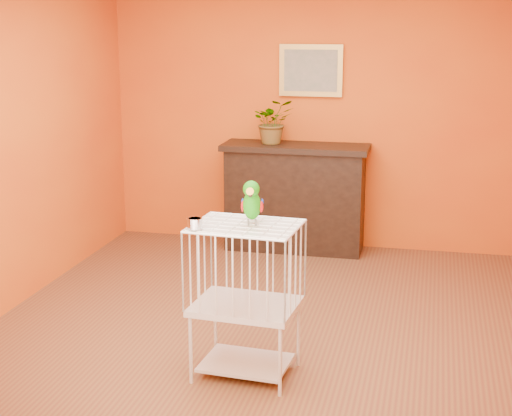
# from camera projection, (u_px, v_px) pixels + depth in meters

# --- Properties ---
(ground) EXTENTS (4.50, 4.50, 0.00)m
(ground) POSITION_uv_depth(u_px,v_px,m) (261.00, 325.00, 5.92)
(ground) COLOR brown
(ground) RESTS_ON ground
(room_shell) EXTENTS (4.50, 4.50, 4.50)m
(room_shell) POSITION_uv_depth(u_px,v_px,m) (261.00, 115.00, 5.54)
(room_shell) COLOR #D65E14
(room_shell) RESTS_ON ground
(console_cabinet) EXTENTS (1.42, 0.51, 1.05)m
(console_cabinet) POSITION_uv_depth(u_px,v_px,m) (295.00, 197.00, 7.71)
(console_cabinet) COLOR black
(console_cabinet) RESTS_ON ground
(potted_plant) EXTENTS (0.53, 0.55, 0.34)m
(potted_plant) POSITION_uv_depth(u_px,v_px,m) (273.00, 126.00, 7.60)
(potted_plant) COLOR #26722D
(potted_plant) RESTS_ON console_cabinet
(framed_picture) EXTENTS (0.62, 0.04, 0.50)m
(framed_picture) POSITION_uv_depth(u_px,v_px,m) (311.00, 70.00, 7.59)
(framed_picture) COLOR gold
(framed_picture) RESTS_ON room_shell
(birdcage) EXTENTS (0.69, 0.55, 1.00)m
(birdcage) POSITION_uv_depth(u_px,v_px,m) (246.00, 299.00, 4.98)
(birdcage) COLOR beige
(birdcage) RESTS_ON ground
(feed_cup) EXTENTS (0.09, 0.09, 0.07)m
(feed_cup) POSITION_uv_depth(u_px,v_px,m) (195.00, 223.00, 4.76)
(feed_cup) COLOR silver
(feed_cup) RESTS_ON birdcage
(parrot) EXTENTS (0.15, 0.26, 0.29)m
(parrot) POSITION_uv_depth(u_px,v_px,m) (252.00, 202.00, 4.83)
(parrot) COLOR #59544C
(parrot) RESTS_ON birdcage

